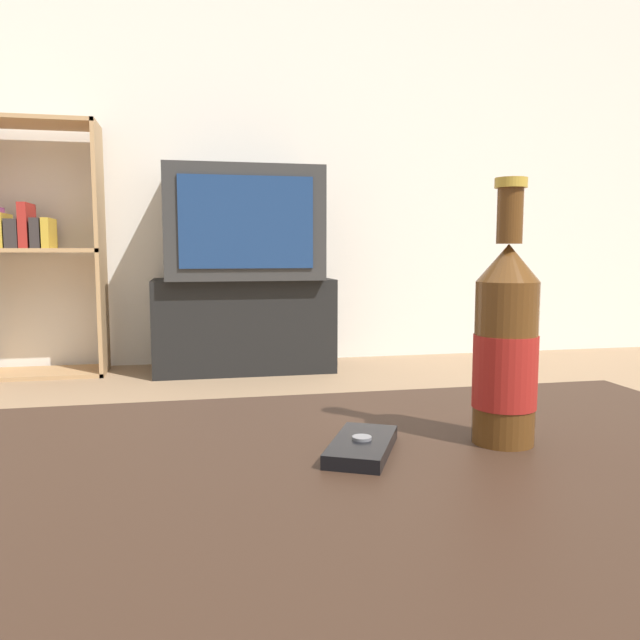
{
  "coord_description": "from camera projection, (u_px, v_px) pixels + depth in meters",
  "views": [
    {
      "loc": [
        -0.1,
        -0.51,
        0.63
      ],
      "look_at": [
        0.08,
        0.37,
        0.53
      ],
      "focal_mm": 35.0,
      "sensor_mm": 36.0,
      "label": 1
    }
  ],
  "objects": [
    {
      "name": "beer_bottle",
      "position": [
        506.0,
        347.0,
        0.65
      ],
      "size": [
        0.07,
        0.07,
        0.27
      ],
      "color": "#563314",
      "rests_on": "coffee_table"
    },
    {
      "name": "coffee_table",
      "position": [
        316.0,
        554.0,
        0.55
      ],
      "size": [
        1.05,
        0.66,
        0.43
      ],
      "color": "#332116",
      "rests_on": "ground_plane"
    },
    {
      "name": "back_wall",
      "position": [
        206.0,
        126.0,
        3.39
      ],
      "size": [
        8.0,
        0.05,
        2.6
      ],
      "color": "silver",
      "rests_on": "ground_plane"
    },
    {
      "name": "cell_phone",
      "position": [
        362.0,
        446.0,
        0.62
      ],
      "size": [
        0.1,
        0.13,
        0.02
      ],
      "rotation": [
        0.0,
        0.0,
        -0.46
      ],
      "color": "black",
      "rests_on": "coffee_table"
    },
    {
      "name": "bookshelf",
      "position": [
        34.0,
        245.0,
        3.08
      ],
      "size": [
        0.58,
        0.3,
        1.25
      ],
      "color": "tan",
      "rests_on": "ground_plane"
    },
    {
      "name": "television",
      "position": [
        242.0,
        225.0,
        3.2
      ],
      "size": [
        0.78,
        0.54,
        0.56
      ],
      "color": "#2D2D2D",
      "rests_on": "tv_stand"
    },
    {
      "name": "tv_stand",
      "position": [
        243.0,
        325.0,
        3.27
      ],
      "size": [
        0.92,
        0.42,
        0.48
      ],
      "color": "black",
      "rests_on": "ground_plane"
    }
  ]
}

